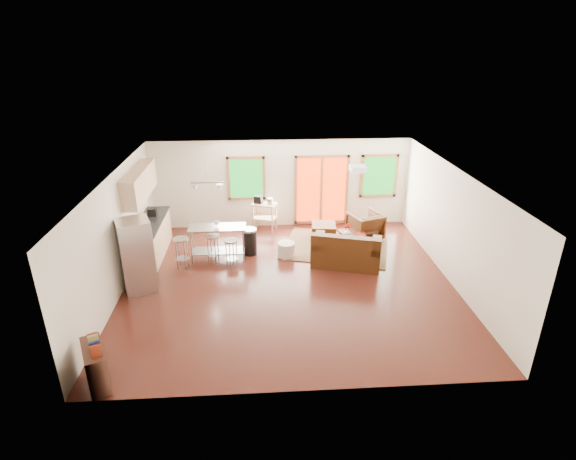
{
  "coord_description": "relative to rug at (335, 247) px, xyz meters",
  "views": [
    {
      "loc": [
        -0.63,
        -9.1,
        5.24
      ],
      "look_at": [
        0.0,
        0.3,
        1.2
      ],
      "focal_mm": 28.0,
      "sensor_mm": 36.0,
      "label": 1
    }
  ],
  "objects": [
    {
      "name": "kitchen_cart",
      "position": [
        -1.91,
        1.34,
        0.7
      ],
      "size": [
        0.8,
        0.65,
        1.05
      ],
      "rotation": [
        0.0,
        0.0,
        -0.35
      ],
      "color": "tan",
      "rests_on": "floor"
    },
    {
      "name": "ceiling_flush",
      "position": [
        0.21,
        -1.21,
        2.52
      ],
      "size": [
        0.35,
        0.35,
        0.12
      ],
      "primitive_type": "cube",
      "color": "white",
      "rests_on": "ceiling"
    },
    {
      "name": "vase",
      "position": [
        0.28,
        -0.14,
        0.51
      ],
      "size": [
        0.24,
        0.25,
        0.34
      ],
      "rotation": [
        0.0,
        0.0,
        -0.26
      ],
      "color": "silver",
      "rests_on": "coffee_table"
    },
    {
      "name": "ottoman",
      "position": [
        -0.25,
        0.6,
        0.21
      ],
      "size": [
        0.72,
        0.72,
        0.44
      ],
      "primitive_type": "cube",
      "rotation": [
        0.0,
        0.0,
        -0.1
      ],
      "color": "#311909",
      "rests_on": "floor"
    },
    {
      "name": "island",
      "position": [
        -3.1,
        -0.49,
        0.61
      ],
      "size": [
        1.42,
        0.57,
        0.9
      ],
      "rotation": [
        0.0,
        0.0,
        0.0
      ],
      "color": "#B7BABC",
      "rests_on": "floor"
    },
    {
      "name": "bookshelf",
      "position": [
        -4.74,
        -4.91,
        0.36
      ],
      "size": [
        0.61,
        0.85,
        0.94
      ],
      "rotation": [
        0.0,
        0.0,
        0.43
      ],
      "color": "#341C14",
      "rests_on": "floor"
    },
    {
      "name": "bar_stool_c",
      "position": [
        -2.75,
        -0.93,
        0.53
      ],
      "size": [
        0.45,
        0.45,
        0.74
      ],
      "rotation": [
        0.0,
        0.0,
        -0.36
      ],
      "color": "#B7BABC",
      "rests_on": "floor"
    },
    {
      "name": "pouf",
      "position": [
        -1.37,
        -0.46,
        0.18
      ],
      "size": [
        0.48,
        0.48,
        0.39
      ],
      "primitive_type": "cylinder",
      "rotation": [
        0.0,
        0.0,
        -0.08
      ],
      "color": "beige",
      "rests_on": "floor"
    },
    {
      "name": "floor",
      "position": [
        -1.39,
        -1.81,
        -0.02
      ],
      "size": [
        7.5,
        7.0,
        0.02
      ],
      "primitive_type": "cube",
      "color": "#34130E",
      "rests_on": "ground"
    },
    {
      "name": "front_wall",
      "position": [
        -1.39,
        -5.32,
        1.29
      ],
      "size": [
        7.5,
        0.02,
        2.6
      ],
      "primitive_type": "cube",
      "color": "silver",
      "rests_on": "ground"
    },
    {
      "name": "bar_stool_b",
      "position": [
        -3.22,
        -0.66,
        0.54
      ],
      "size": [
        0.44,
        0.44,
        0.74
      ],
      "rotation": [
        0.0,
        0.0,
        -0.31
      ],
      "color": "#B7BABC",
      "rests_on": "floor"
    },
    {
      "name": "back_wall",
      "position": [
        -1.39,
        1.7,
        1.29
      ],
      "size": [
        7.5,
        0.02,
        2.6
      ],
      "primitive_type": "cube",
      "color": "silver",
      "rests_on": "ground"
    },
    {
      "name": "coffee_table",
      "position": [
        0.63,
        0.2,
        0.32
      ],
      "size": [
        1.11,
        0.87,
        0.39
      ],
      "rotation": [
        0.0,
        0.0,
        0.34
      ],
      "color": "#341C14",
      "rests_on": "floor"
    },
    {
      "name": "refrigerator",
      "position": [
        -4.73,
        -1.89,
        0.83
      ],
      "size": [
        0.87,
        0.86,
        1.68
      ],
      "rotation": [
        0.0,
        0.0,
        0.38
      ],
      "color": "#B7BABC",
      "rests_on": "floor"
    },
    {
      "name": "window_right",
      "position": [
        1.51,
        1.65,
        1.49
      ],
      "size": [
        1.1,
        0.05,
        1.3
      ],
      "color": "#13601B",
      "rests_on": "back_wall"
    },
    {
      "name": "book",
      "position": [
        0.53,
        -0.1,
        0.55
      ],
      "size": [
        0.24,
        0.03,
        0.32
      ],
      "primitive_type": "imported",
      "rotation": [
        0.0,
        0.0,
        -0.01
      ],
      "color": "maroon",
      "rests_on": "coffee_table"
    },
    {
      "name": "trash_can",
      "position": [
        -2.31,
        -0.21,
        0.34
      ],
      "size": [
        0.41,
        0.41,
        0.7
      ],
      "rotation": [
        0.0,
        0.0,
        0.07
      ],
      "color": "black",
      "rests_on": "floor"
    },
    {
      "name": "cabinets",
      "position": [
        -4.88,
        -0.11,
        0.91
      ],
      "size": [
        0.64,
        2.24,
        2.3
      ],
      "color": "tan",
      "rests_on": "floor"
    },
    {
      "name": "rug",
      "position": [
        0.0,
        0.0,
        0.0
      ],
      "size": [
        3.23,
        2.81,
        0.03
      ],
      "primitive_type": "cube",
      "rotation": [
        0.0,
        0.0,
        -0.29
      ],
      "color": "#495D3B",
      "rests_on": "floor"
    },
    {
      "name": "cup",
      "position": [
        -3.11,
        -0.47,
        1.0
      ],
      "size": [
        0.15,
        0.13,
        0.13
      ],
      "primitive_type": "imported",
      "rotation": [
        0.0,
        0.0,
        0.19
      ],
      "color": "white",
      "rests_on": "island"
    },
    {
      "name": "right_wall",
      "position": [
        2.37,
        -1.81,
        1.29
      ],
      "size": [
        0.02,
        7.0,
        2.6
      ],
      "primitive_type": "cube",
      "color": "silver",
      "rests_on": "ground"
    },
    {
      "name": "bar_stool_a",
      "position": [
        -3.96,
        -0.87,
        0.57
      ],
      "size": [
        0.42,
        0.42,
        0.78
      ],
      "rotation": [
        0.0,
        0.0,
        -0.14
      ],
      "color": "#B7BABC",
      "rests_on": "floor"
    },
    {
      "name": "left_wall",
      "position": [
        -5.15,
        -1.81,
        1.29
      ],
      "size": [
        0.02,
        7.0,
        2.6
      ],
      "primitive_type": "cube",
      "color": "silver",
      "rests_on": "ground"
    },
    {
      "name": "loveseat",
      "position": [
        0.1,
        -0.99,
        0.34
      ],
      "size": [
        1.87,
        1.37,
        0.89
      ],
      "rotation": [
        0.0,
        0.0,
        -0.28
      ],
      "color": "#311909",
      "rests_on": "floor"
    },
    {
      "name": "window_left",
      "position": [
        -2.39,
        1.65,
        1.49
      ],
      "size": [
        1.1,
        0.05,
        1.3
      ],
      "color": "#13601B",
      "rests_on": "back_wall"
    },
    {
      "name": "armchair",
      "position": [
        0.91,
        0.53,
        0.41
      ],
      "size": [
        1.05,
        1.02,
        0.85
      ],
      "primitive_type": "imported",
      "rotation": [
        0.0,
        0.0,
        3.5
      ],
      "color": "#311909",
      "rests_on": "floor"
    },
    {
      "name": "pendant_light",
      "position": [
        -3.29,
        -0.31,
        1.88
      ],
      "size": [
        0.8,
        0.18,
        0.79
      ],
      "color": "gray",
      "rests_on": "ceiling"
    },
    {
      "name": "french_doors",
      "position": [
        -0.19,
        1.65,
        1.09
      ],
      "size": [
        1.6,
        0.05,
        2.1
      ],
      "color": "red",
      "rests_on": "back_wall"
    },
    {
      "name": "ceiling",
      "position": [
        -1.39,
        -1.81,
        2.6
      ],
      "size": [
        7.5,
        7.0,
        0.02
      ],
      "primitive_type": "cube",
      "color": "white",
      "rests_on": "ground"
    }
  ]
}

